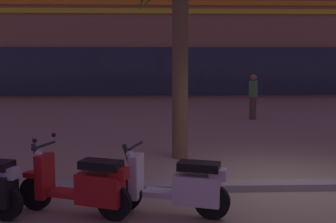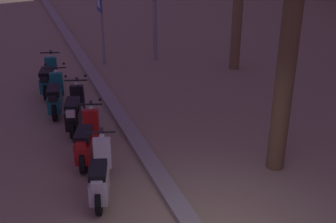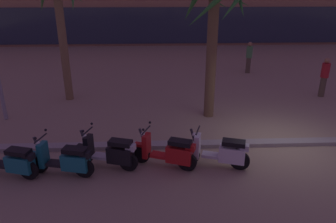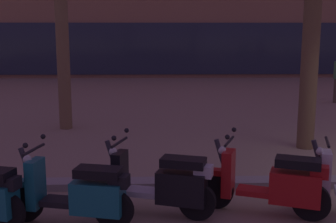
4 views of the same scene
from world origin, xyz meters
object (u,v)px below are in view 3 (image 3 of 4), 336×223
at_px(palm_tree_near_sign, 214,13).
at_px(palm_tree_far_corner, 59,10).
at_px(scooter_teal_mid_front, 10,161).
at_px(scooter_red_last_in_row, 169,152).
at_px(scooter_white_lead_nearest, 221,152).
at_px(pedestrian_by_palm_tree, 249,57).
at_px(scooter_black_mid_rear, 110,153).
at_px(pedestrian_window_shopping, 324,76).
at_px(scooter_teal_far_back, 65,160).

relative_size(palm_tree_near_sign, palm_tree_far_corner, 0.99).
relative_size(scooter_teal_mid_front, scooter_red_last_in_row, 1.01).
distance_m(scooter_teal_mid_front, scooter_white_lead_nearest, 5.47).
relative_size(scooter_teal_mid_front, scooter_white_lead_nearest, 0.99).
bearing_deg(palm_tree_far_corner, pedestrian_by_palm_tree, 24.14).
relative_size(scooter_black_mid_rear, palm_tree_near_sign, 0.36).
bearing_deg(scooter_black_mid_rear, pedestrian_window_shopping, 33.02).
relative_size(scooter_red_last_in_row, palm_tree_near_sign, 0.36).
bearing_deg(pedestrian_by_palm_tree, scooter_teal_far_back, -127.04).
height_order(scooter_white_lead_nearest, palm_tree_far_corner, palm_tree_far_corner).
relative_size(palm_tree_near_sign, pedestrian_by_palm_tree, 2.87).
distance_m(scooter_black_mid_rear, scooter_red_last_in_row, 1.56).
height_order(scooter_teal_far_back, palm_tree_far_corner, palm_tree_far_corner).
xyz_separation_m(scooter_teal_mid_front, pedestrian_by_palm_tree, (8.95, 10.02, 0.47)).
distance_m(scooter_teal_mid_front, scooter_teal_far_back, 1.39).
relative_size(scooter_teal_far_back, scooter_black_mid_rear, 1.00).
distance_m(scooter_white_lead_nearest, palm_tree_far_corner, 8.58).
bearing_deg(palm_tree_near_sign, palm_tree_far_corner, 159.82).
relative_size(scooter_teal_far_back, pedestrian_by_palm_tree, 1.03).
height_order(scooter_teal_mid_front, scooter_teal_far_back, scooter_teal_far_back).
height_order(scooter_white_lead_nearest, pedestrian_by_palm_tree, pedestrian_by_palm_tree).
xyz_separation_m(scooter_black_mid_rear, scooter_red_last_in_row, (1.56, -0.03, -0.00)).
xyz_separation_m(scooter_black_mid_rear, scooter_white_lead_nearest, (2.95, -0.06, -0.01)).
height_order(scooter_teal_mid_front, palm_tree_near_sign, palm_tree_near_sign).
bearing_deg(palm_tree_near_sign, scooter_black_mid_rear, -131.79).
distance_m(scooter_teal_mid_front, pedestrian_by_palm_tree, 13.45).
relative_size(scooter_red_last_in_row, pedestrian_window_shopping, 1.02).
bearing_deg(palm_tree_far_corner, scooter_white_lead_nearest, -46.75).
relative_size(scooter_black_mid_rear, pedestrian_window_shopping, 1.02).
distance_m(scooter_red_last_in_row, pedestrian_by_palm_tree, 10.91).
bearing_deg(pedestrian_by_palm_tree, palm_tree_far_corner, -155.86).
height_order(pedestrian_window_shopping, pedestrian_by_palm_tree, pedestrian_window_shopping).
distance_m(scooter_black_mid_rear, scooter_white_lead_nearest, 2.95).
height_order(scooter_black_mid_rear, palm_tree_near_sign, palm_tree_near_sign).
bearing_deg(palm_tree_near_sign, pedestrian_window_shopping, 20.16).
bearing_deg(palm_tree_near_sign, scooter_teal_mid_front, -145.69).
height_order(palm_tree_near_sign, palm_tree_far_corner, palm_tree_far_corner).
xyz_separation_m(scooter_teal_mid_front, scooter_black_mid_rear, (2.51, 0.30, 0.02)).
relative_size(scooter_black_mid_rear, scooter_red_last_in_row, 1.00).
height_order(scooter_black_mid_rear, scooter_white_lead_nearest, scooter_black_mid_rear).
xyz_separation_m(scooter_teal_mid_front, scooter_white_lead_nearest, (5.46, 0.24, 0.00)).
bearing_deg(palm_tree_near_sign, scooter_white_lead_nearest, -94.34).
xyz_separation_m(scooter_teal_mid_front, scooter_teal_far_back, (1.39, -0.00, 0.00)).
xyz_separation_m(scooter_white_lead_nearest, pedestrian_window_shopping, (5.64, 5.65, 0.47)).
bearing_deg(scooter_red_last_in_row, pedestrian_window_shopping, 38.58).
distance_m(scooter_teal_far_back, scooter_red_last_in_row, 2.69).
height_order(scooter_teal_mid_front, scooter_black_mid_rear, scooter_black_mid_rear).
distance_m(palm_tree_near_sign, pedestrian_window_shopping, 6.37).
distance_m(scooter_black_mid_rear, palm_tree_far_corner, 7.03).
bearing_deg(scooter_red_last_in_row, scooter_teal_mid_front, -176.17).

